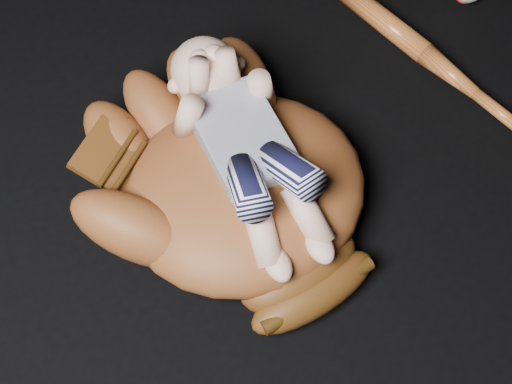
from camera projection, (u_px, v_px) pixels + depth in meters
The scene contains 3 objects.
baseball_glove at pixel (244, 184), 1.16m from camera, with size 0.46×0.53×0.16m, color #612F14, non-canonical shape.
newborn_baby at pixel (251, 151), 1.12m from camera, with size 0.19×0.40×0.16m, color #E2A991, non-canonical shape.
baseball_bat at pixel (435, 62), 1.36m from camera, with size 0.04×0.43×0.04m, color #AF5422, non-canonical shape.
Camera 1 is at (-0.51, -0.51, 1.07)m, focal length 55.00 mm.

